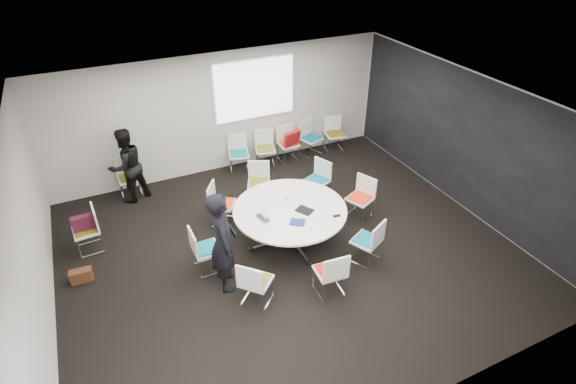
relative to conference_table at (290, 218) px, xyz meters
name	(u,v)px	position (x,y,z in m)	size (l,w,h in m)	color
room_shell	(292,185)	(-0.07, -0.25, 0.87)	(8.08, 7.08, 2.88)	black
conference_table	(290,218)	(0.00, 0.00, 0.00)	(2.11, 2.11, 0.73)	silver
projection_screen	(255,89)	(0.63, 3.21, 1.32)	(1.90, 0.03, 1.35)	white
chair_ring_a	(359,205)	(1.61, 0.08, -0.25)	(0.60, 0.60, 0.88)	silver
chair_ring_b	(317,187)	(1.15, 1.06, -0.25)	(0.59, 0.59, 0.88)	silver
chair_ring_c	(259,190)	(-0.02, 1.50, -0.25)	(0.61, 0.60, 0.88)	silver
chair_ring_d	(223,211)	(-0.98, 1.08, -0.25)	(0.63, 0.63, 0.88)	silver
chair_ring_e	(206,257)	(-1.67, -0.11, -0.25)	(0.46, 0.47, 0.88)	silver
chair_ring_f	(256,289)	(-1.17, -1.20, -0.25)	(0.64, 0.64, 0.88)	silver
chair_ring_g	(330,279)	(0.00, -1.52, -0.25)	(0.49, 0.48, 0.88)	silver
chair_ring_h	(366,248)	(0.99, -1.11, -0.25)	(0.61, 0.61, 0.88)	silver
chair_back_a	(239,160)	(0.04, 2.92, -0.25)	(0.55, 0.54, 0.88)	silver
chair_back_b	(265,155)	(0.71, 2.88, -0.25)	(0.56, 0.56, 0.88)	silver
chair_back_c	(288,150)	(1.33, 2.89, -0.25)	(0.47, 0.45, 0.88)	silver
chair_back_d	(311,145)	(1.98, 2.91, -0.25)	(0.58, 0.58, 0.88)	silver
chair_back_e	(334,140)	(2.65, 2.88, -0.25)	(0.53, 0.52, 0.88)	silver
chair_spare_left	(89,237)	(-3.48, 1.34, -0.25)	(0.47, 0.49, 0.88)	silver
chair_person_back	(131,184)	(-2.49, 2.92, -0.25)	(0.47, 0.46, 0.88)	silver
person_main	(223,242)	(-1.48, -0.61, 0.39)	(0.67, 0.44, 1.83)	black
person_back	(127,166)	(-2.49, 2.75, 0.30)	(0.80, 0.63, 1.66)	black
laptop	(265,217)	(-0.53, -0.06, 0.22)	(0.30, 0.19, 0.02)	#333338
laptop_lid	(261,209)	(-0.55, 0.03, 0.33)	(0.30, 0.02, 0.22)	silver
notebook_black	(305,210)	(0.21, -0.17, 0.21)	(0.22, 0.30, 0.02)	black
tablet_folio	(298,222)	(-0.06, -0.44, 0.22)	(0.26, 0.20, 0.03)	navy
papers_right	(304,193)	(0.48, 0.34, 0.21)	(0.30, 0.21, 0.00)	white
papers_front	(327,199)	(0.78, -0.03, 0.21)	(0.30, 0.21, 0.00)	white
cup	(286,197)	(0.07, 0.31, 0.25)	(0.08, 0.08, 0.09)	white
phone	(337,216)	(0.66, -0.57, 0.21)	(0.14, 0.07, 0.01)	black
maroon_bag	(83,223)	(-3.50, 1.34, 0.09)	(0.40, 0.14, 0.28)	#431225
brown_bag	(81,276)	(-3.71, 0.51, -0.41)	(0.36, 0.16, 0.24)	#462716
red_jacket	(292,138)	(1.33, 2.67, 0.17)	(0.44, 0.10, 0.35)	maroon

